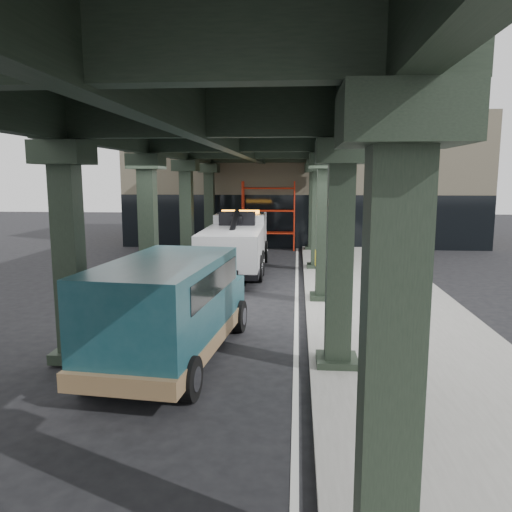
% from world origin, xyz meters
% --- Properties ---
extents(ground, '(90.00, 90.00, 0.00)m').
position_xyz_m(ground, '(0.00, 0.00, 0.00)').
color(ground, black).
rests_on(ground, ground).
extents(sidewalk, '(5.00, 40.00, 0.15)m').
position_xyz_m(sidewalk, '(4.50, 2.00, 0.07)').
color(sidewalk, gray).
rests_on(sidewalk, ground).
extents(lane_stripe, '(0.12, 38.00, 0.01)m').
position_xyz_m(lane_stripe, '(1.70, 2.00, 0.01)').
color(lane_stripe, silver).
rests_on(lane_stripe, ground).
extents(viaduct, '(7.40, 32.00, 6.40)m').
position_xyz_m(viaduct, '(-0.40, 2.00, 5.46)').
color(viaduct, black).
rests_on(viaduct, ground).
extents(building, '(22.00, 10.00, 8.00)m').
position_xyz_m(building, '(2.00, 20.00, 4.00)').
color(building, '#C6B793').
rests_on(building, ground).
extents(scaffolding, '(3.08, 0.88, 4.00)m').
position_xyz_m(scaffolding, '(0.00, 14.64, 2.11)').
color(scaffolding, red).
rests_on(scaffolding, ground).
extents(tow_truck, '(2.70, 8.60, 2.80)m').
position_xyz_m(tow_truck, '(-1.03, 7.53, 1.37)').
color(tow_truck, black).
rests_on(tow_truck, ground).
extents(towed_van, '(2.89, 6.18, 2.43)m').
position_xyz_m(towed_van, '(-1.17, -3.79, 1.31)').
color(towed_van, '#123942').
rests_on(towed_van, ground).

